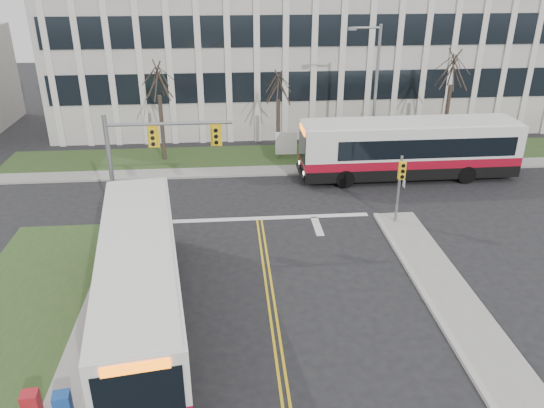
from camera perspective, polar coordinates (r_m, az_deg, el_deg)
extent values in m
plane|color=black|center=(21.80, 0.00, -11.08)|extent=(120.00, 120.00, 0.00)
cube|color=#9E9B93|center=(20.02, 24.41, -17.22)|extent=(2.00, 26.00, 0.14)
cube|color=#9E9B93|center=(35.79, 5.91, 3.77)|extent=(44.00, 1.60, 0.14)
cube|color=#29481E|center=(38.38, 5.16, 5.24)|extent=(44.00, 5.00, 0.12)
cube|color=beige|center=(48.55, 2.97, 16.61)|extent=(40.00, 16.00, 12.00)
cylinder|color=slate|center=(27.26, -16.85, 2.85)|extent=(0.22, 0.22, 6.20)
cylinder|color=slate|center=(25.96, -11.00, 8.47)|extent=(6.00, 0.16, 0.16)
cube|color=yellow|center=(26.09, -12.68, 7.02)|extent=(0.34, 0.24, 0.92)
cube|color=yellow|center=(25.85, -6.04, 7.33)|extent=(0.34, 0.24, 0.92)
cylinder|color=slate|center=(28.29, 13.44, 1.41)|extent=(0.14, 0.14, 3.80)
cube|color=yellow|center=(27.67, 13.81, 3.54)|extent=(0.34, 0.24, 0.92)
cylinder|color=slate|center=(35.94, 9.43, 6.75)|extent=(0.14, 0.14, 3.80)
cube|color=yellow|center=(35.41, 9.64, 8.49)|extent=(0.34, 0.24, 0.92)
cylinder|color=slate|center=(36.13, 11.03, 11.17)|extent=(0.20, 0.20, 9.20)
cylinder|color=slate|center=(35.17, 10.14, 18.18)|extent=(1.80, 0.14, 0.14)
cube|color=slate|center=(34.96, 8.63, 18.16)|extent=(0.50, 0.25, 0.18)
cylinder|color=slate|center=(37.36, 0.60, 5.51)|extent=(0.08, 0.08, 1.00)
cylinder|color=slate|center=(37.49, 2.44, 5.56)|extent=(0.08, 0.08, 1.00)
cube|color=white|center=(37.20, 1.53, 6.55)|extent=(1.50, 0.12, 1.60)
cylinder|color=#42352B|center=(37.40, -11.72, 7.93)|extent=(0.28, 0.28, 4.62)
cylinder|color=#42352B|center=(37.56, 0.66, 8.09)|extent=(0.28, 0.28, 4.09)
cylinder|color=#42352B|center=(40.20, 18.18, 8.62)|extent=(0.28, 0.28, 4.95)
cube|color=navy|center=(18.28, -21.57, -19.57)|extent=(0.56, 0.51, 0.95)
cube|color=#A3151D|center=(18.66, -24.46, -19.10)|extent=(0.54, 0.49, 0.95)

